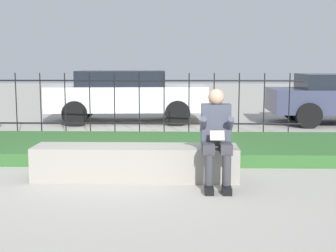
{
  "coord_description": "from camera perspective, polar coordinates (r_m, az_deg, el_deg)",
  "views": [
    {
      "loc": [
        0.9,
        -6.33,
        1.6
      ],
      "look_at": [
        0.71,
        0.9,
        0.62
      ],
      "focal_mm": 50.0,
      "sensor_mm": 36.0,
      "label": 1
    }
  ],
  "objects": [
    {
      "name": "stone_bench",
      "position": [
        6.51,
        -3.93,
        -4.67
      ],
      "size": [
        2.8,
        0.59,
        0.47
      ],
      "color": "gray",
      "rests_on": "ground_plane"
    },
    {
      "name": "car_parked_center",
      "position": [
        12.77,
        -5.11,
        3.88
      ],
      "size": [
        4.32,
        2.14,
        1.39
      ],
      "rotation": [
        0.0,
        0.0,
        0.07
      ],
      "color": "silver",
      "rests_on": "ground_plane"
    },
    {
      "name": "grass_berm",
      "position": [
        8.42,
        -4.64,
        -2.56
      ],
      "size": [
        9.07,
        2.43,
        0.2
      ],
      "color": "#33662D",
      "rests_on": "ground_plane"
    },
    {
      "name": "person_seated_reader",
      "position": [
        6.08,
        5.91,
        -0.92
      ],
      "size": [
        0.42,
        0.73,
        1.27
      ],
      "color": "black",
      "rests_on": "ground_plane"
    },
    {
      "name": "iron_fence",
      "position": [
        10.26,
        -3.52,
        2.8
      ],
      "size": [
        7.07,
        0.03,
        1.38
      ],
      "color": "black",
      "rests_on": "ground_plane"
    },
    {
      "name": "ground_plane",
      "position": [
        6.59,
        -6.41,
        -6.4
      ],
      "size": [
        60.0,
        60.0,
        0.0
      ],
      "primitive_type": "plane",
      "color": "#A8A399"
    }
  ]
}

